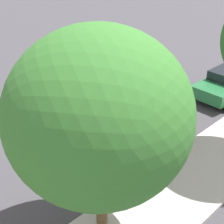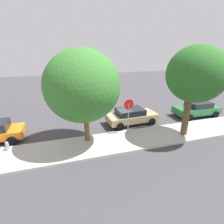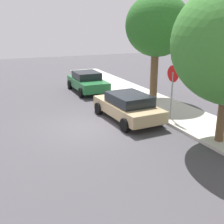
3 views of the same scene
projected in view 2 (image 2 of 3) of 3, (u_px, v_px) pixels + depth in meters
The scene contains 8 objects.
ground_plane at pixel (120, 115), 17.14m from camera, with size 60.00×60.00×0.00m, color #423F44.
sidewalk_curb at pixel (143, 138), 12.62m from camera, with size 32.00×2.84×0.14m, color beige.
stop_sign at pixel (129, 110), 12.62m from camera, with size 0.85×0.11×2.81m.
parked_car_tan at pixel (131, 116), 15.00m from camera, with size 4.37×2.28×1.36m.
parked_car_green at pixel (197, 109), 16.70m from camera, with size 4.27×2.11×1.40m.
street_tree_near_corner at pixel (82, 86), 10.75m from camera, with size 4.73×4.73×6.26m.
street_tree_mid_block at pixel (196, 75), 11.42m from camera, with size 3.89×3.89×6.45m.
fire_hydrant at pixel (7, 147), 10.93m from camera, with size 0.30×0.22×0.72m.
Camera 2 is at (5.43, 15.06, 6.18)m, focal length 28.00 mm.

